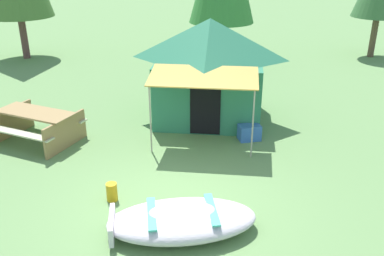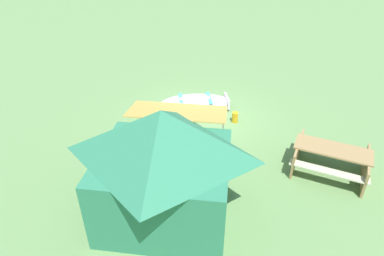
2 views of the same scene
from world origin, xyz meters
name	(u,v)px [view 2 (image 2 of 2)]	position (x,y,z in m)	size (l,w,h in m)	color
ground_plane	(200,120)	(0.00, 0.00, 0.00)	(80.00, 80.00, 0.00)	#62884F
beached_rowboat	(195,103)	(0.19, -0.87, 0.23)	(2.67, 1.58, 0.44)	silver
canvas_cabin_tent	(164,165)	(0.74, 4.29, 1.42)	(3.21, 3.94, 2.74)	#2C7756
picnic_table	(331,157)	(-3.48, 2.64, 0.49)	(2.33, 2.08, 0.78)	#98774B
cooler_box	(135,167)	(1.72, 2.83, 0.19)	(0.53, 0.34, 0.39)	#3565B5
fuel_can	(235,117)	(-1.16, 0.06, 0.18)	(0.21, 0.21, 0.36)	gold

